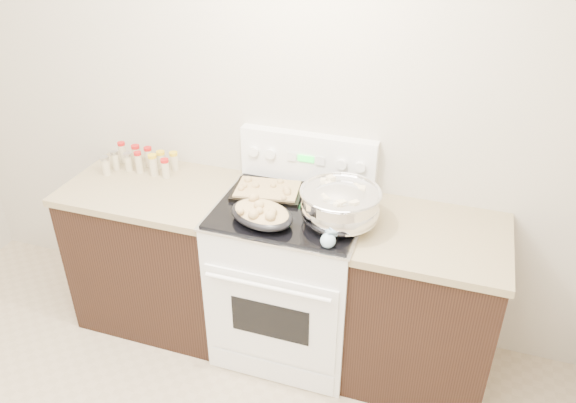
% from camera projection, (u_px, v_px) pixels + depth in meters
% --- Properties ---
extents(counter_left, '(0.93, 0.67, 0.92)m').
position_uv_depth(counter_left, '(161.00, 251.00, 3.37)').
color(counter_left, black).
rests_on(counter_left, ground).
extents(counter_right, '(0.73, 0.67, 0.92)m').
position_uv_depth(counter_right, '(423.00, 306.00, 2.95)').
color(counter_right, black).
rests_on(counter_right, ground).
extents(kitchen_range, '(0.78, 0.73, 1.22)m').
position_uv_depth(kitchen_range, '(291.00, 275.00, 3.13)').
color(kitchen_range, white).
rests_on(kitchen_range, ground).
extents(mixing_bowl, '(0.46, 0.46, 0.23)m').
position_uv_depth(mixing_bowl, '(340.00, 206.00, 2.72)').
color(mixing_bowl, silver).
rests_on(mixing_bowl, kitchen_range).
extents(roasting_pan, '(0.41, 0.35, 0.11)m').
position_uv_depth(roasting_pan, '(262.00, 213.00, 2.74)').
color(roasting_pan, black).
rests_on(roasting_pan, kitchen_range).
extents(baking_sheet, '(0.40, 0.31, 0.06)m').
position_uv_depth(baking_sheet, '(268.00, 190.00, 3.00)').
color(baking_sheet, black).
rests_on(baking_sheet, kitchen_range).
extents(wooden_spoon, '(0.19, 0.19, 0.04)m').
position_uv_depth(wooden_spoon, '(258.00, 213.00, 2.82)').
color(wooden_spoon, tan).
rests_on(wooden_spoon, kitchen_range).
extents(blue_ladle, '(0.20, 0.20, 0.09)m').
position_uv_depth(blue_ladle, '(331.00, 239.00, 2.58)').
color(blue_ladle, '#8EB8D4').
rests_on(blue_ladle, kitchen_range).
extents(spice_jars, '(0.39, 0.23, 0.13)m').
position_uv_depth(spice_jars, '(141.00, 160.00, 3.27)').
color(spice_jars, '#BFB28C').
rests_on(spice_jars, counter_left).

